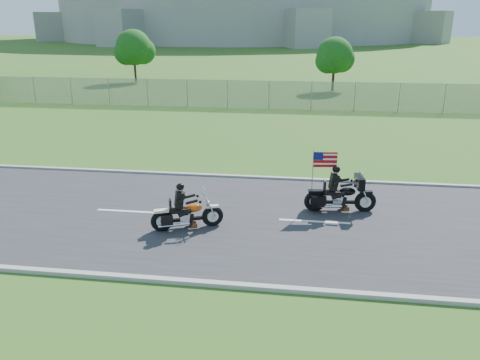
# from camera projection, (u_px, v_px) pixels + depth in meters

# --- Properties ---
(ground) EXTENTS (420.00, 420.00, 0.00)m
(ground) POSITION_uv_depth(u_px,v_px,m) (189.00, 216.00, 15.07)
(ground) COLOR #2E4B17
(ground) RESTS_ON ground
(road) EXTENTS (120.00, 8.00, 0.04)m
(road) POSITION_uv_depth(u_px,v_px,m) (189.00, 215.00, 15.06)
(road) COLOR #28282B
(road) RESTS_ON ground
(curb_north) EXTENTS (120.00, 0.18, 0.12)m
(curb_north) POSITION_uv_depth(u_px,v_px,m) (213.00, 176.00, 18.85)
(curb_north) COLOR #9E9B93
(curb_north) RESTS_ON ground
(curb_south) EXTENTS (120.00, 0.18, 0.12)m
(curb_south) POSITION_uv_depth(u_px,v_px,m) (149.00, 279.00, 11.25)
(curb_south) COLOR #9E9B93
(curb_south) RESTS_ON ground
(fence) EXTENTS (60.00, 0.03, 2.00)m
(fence) POSITION_uv_depth(u_px,v_px,m) (187.00, 93.00, 34.16)
(fence) COLOR gray
(fence) RESTS_ON ground
(tree_fence_near) EXTENTS (3.52, 3.28, 4.75)m
(tree_fence_near) POSITION_uv_depth(u_px,v_px,m) (335.00, 57.00, 41.52)
(tree_fence_near) COLOR #382316
(tree_fence_near) RESTS_ON ground
(tree_fence_mid) EXTENTS (3.96, 3.69, 5.30)m
(tree_fence_mid) POSITION_uv_depth(u_px,v_px,m) (134.00, 49.00, 47.76)
(tree_fence_mid) COLOR #382316
(tree_fence_mid) RESTS_ON ground
(motorcycle_lead) EXTENTS (2.09, 1.08, 1.48)m
(motorcycle_lead) POSITION_uv_depth(u_px,v_px,m) (186.00, 215.00, 13.94)
(motorcycle_lead) COLOR black
(motorcycle_lead) RESTS_ON ground
(motorcycle_follow) EXTENTS (2.35, 0.83, 1.96)m
(motorcycle_follow) POSITION_uv_depth(u_px,v_px,m) (340.00, 196.00, 15.21)
(motorcycle_follow) COLOR black
(motorcycle_follow) RESTS_ON ground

